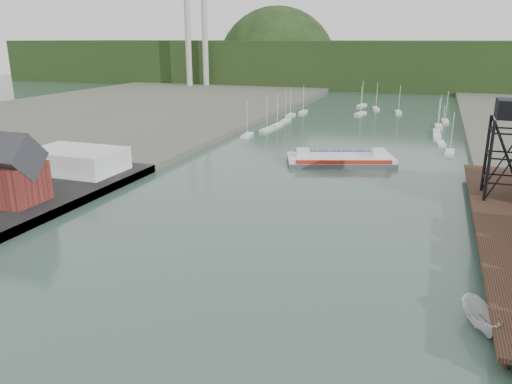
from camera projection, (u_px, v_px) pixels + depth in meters
The scene contains 9 objects.
ground at pixel (119, 374), 42.36m from camera, with size 600.00×600.00×0.00m, color #2F493F.
west_land at pixel (9, 137), 143.94m from camera, with size 120.00×400.00×3.20m, color #4C5142.
harbor_building at pixel (4, 175), 81.07m from camera, with size 12.20×8.20×8.90m.
white_shed at pixel (76, 160), 100.37m from camera, with size 18.00×12.00×4.50m, color silver.
marina_sailboats at pixel (361, 123), 166.82m from camera, with size 57.71×92.65×0.90m.
smokestacks at pixel (196, 33), 276.82m from camera, with size 11.20×8.20×60.00m.
distant_hills at pixel (393, 67), 311.73m from camera, with size 500.00×120.00×80.00m.
chain_ferry at pixel (340, 159), 113.32m from camera, with size 25.69×16.88×3.44m.
motorboat at pixel (481, 318), 48.58m from camera, with size 2.47×6.56×2.53m, color silver.
Camera 1 is at (23.05, -29.89, 27.30)m, focal length 35.00 mm.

